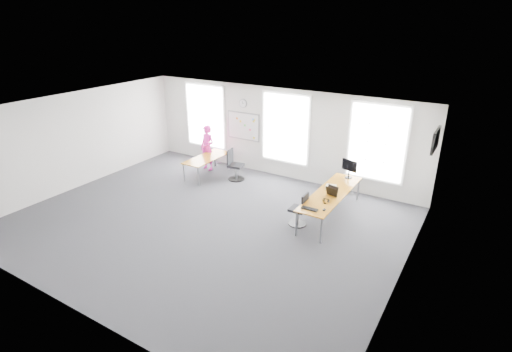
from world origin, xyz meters
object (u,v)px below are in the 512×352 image
Objects in this scene: chair_right at (300,211)px; monitor at (349,167)px; chair_left at (234,167)px; keyboard at (310,209)px; desk_right at (331,194)px; person at (207,148)px; desk_left at (207,159)px; headphones at (326,200)px.

monitor is (0.56, 2.10, 0.65)m from chair_right.
chair_left is 1.84× the size of monitor.
chair_left is at bearing 149.84° from keyboard.
desk_right is 1.84× the size of person.
desk_right is at bearing -7.96° from desk_left.
monitor reaches higher than desk_left.
desk_right is 1.02m from chair_right.
chair_left is 2.44× the size of keyboard.
headphones is (4.82, -1.26, 0.15)m from desk_left.
monitor is (4.77, 0.60, 0.44)m from desk_left.
desk_right is 0.61m from headphones.
person is at bearing 172.16° from headphones.
monitor is at bearing 87.71° from desk_right.
desk_right is at bearing 148.26° from chair_right.
chair_left is at bearing -118.75° from chair_right.
headphones is (0.10, -0.60, 0.09)m from desk_right.
person reaches higher than desk_right.
keyboard is at bearing -94.18° from desk_right.
keyboard is (-0.09, -1.20, 0.06)m from desk_right.
monitor is (5.14, 0.08, 0.25)m from person.
chair_right is 0.88× the size of chair_left.
desk_left is at bearing -155.33° from monitor.
desk_left is 1.02m from chair_left.
person is 2.86× the size of monitor.
person is (-0.36, 0.52, 0.19)m from desk_left.
chair_right reaches higher than headphones.
monitor reaches higher than keyboard.
keyboard is at bearing -21.84° from desk_left.
desk_left is 4.99m from keyboard.
chair_left is 3.85m from monitor.
headphones reaches higher than desk_right.
desk_right is at bearing -4.31° from person.
chair_right is at bearing -15.09° from person.
desk_right is 6.97× the size of keyboard.
keyboard is (4.63, -1.86, 0.12)m from desk_left.
headphones is at bearing -121.36° from chair_left.
chair_left is 1.43m from person.
desk_right is 18.06× the size of headphones.
chair_left is at bearing -156.70° from monitor.
chair_right is at bearing -87.31° from monitor.
monitor is at bearing 7.12° from desk_left.
headphones is at bearing 72.28° from keyboard.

